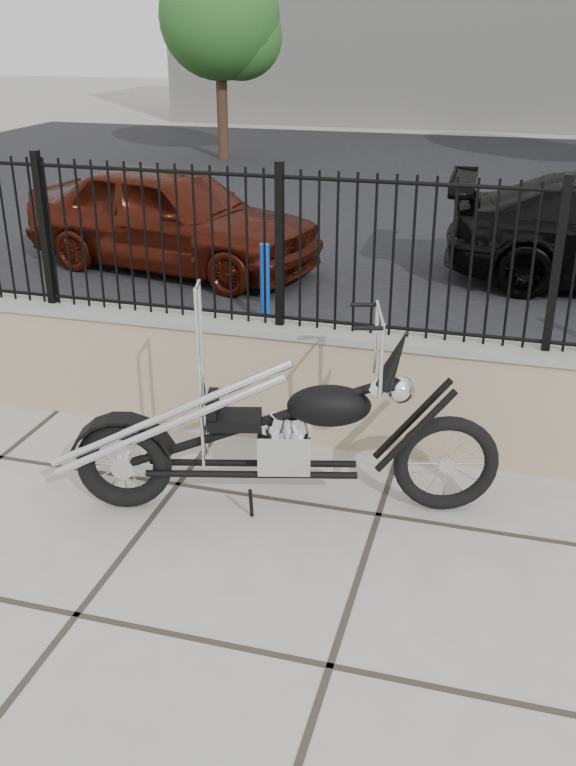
% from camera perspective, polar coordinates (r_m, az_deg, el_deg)
% --- Properties ---
extents(ground_plane, '(90.00, 90.00, 0.00)m').
position_cam_1_polar(ground_plane, '(4.56, 2.97, -19.28)').
color(ground_plane, '#99968E').
rests_on(ground_plane, ground).
extents(parking_lot, '(30.00, 30.00, 0.00)m').
position_cam_1_polar(parking_lot, '(16.07, 13.27, 12.22)').
color(parking_lot, black).
rests_on(parking_lot, ground).
extents(retaining_wall, '(14.00, 0.36, 0.96)m').
position_cam_1_polar(retaining_wall, '(6.37, 8.13, -0.78)').
color(retaining_wall, gray).
rests_on(retaining_wall, ground_plane).
extents(iron_fence, '(14.00, 0.08, 1.20)m').
position_cam_1_polar(iron_fence, '(6.00, 8.73, 8.63)').
color(iron_fence, black).
rests_on(iron_fence, retaining_wall).
extents(chopper_motorcycle, '(2.80, 1.17, 1.66)m').
position_cam_1_polar(chopper_motorcycle, '(5.37, -0.87, -1.26)').
color(chopper_motorcycle, black).
rests_on(chopper_motorcycle, ground_plane).
extents(car_red, '(4.39, 2.47, 1.41)m').
position_cam_1_polar(car_red, '(11.30, -8.19, 11.45)').
color(car_red, '#401209').
rests_on(car_red, parking_lot).
extents(bollard_a, '(0.12, 0.12, 0.91)m').
position_cam_1_polar(bollard_a, '(9.11, -1.63, 6.98)').
color(bollard_a, blue).
rests_on(bollard_a, ground_plane).
extents(tree_left, '(2.85, 2.85, 4.81)m').
position_cam_1_polar(tree_left, '(20.86, -4.87, 24.65)').
color(tree_left, '#382619').
rests_on(tree_left, ground_plane).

